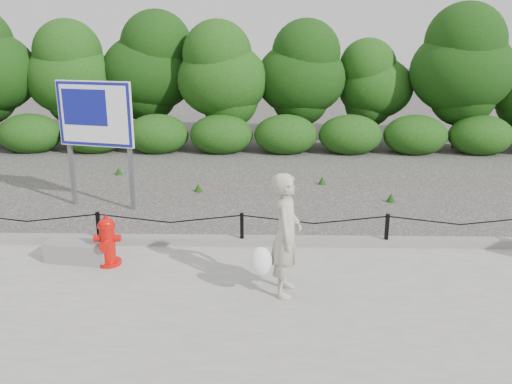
{
  "coord_description": "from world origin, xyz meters",
  "views": [
    {
      "loc": [
        0.43,
        -8.78,
        3.73
      ],
      "look_at": [
        0.24,
        0.2,
        1.0
      ],
      "focal_mm": 38.0,
      "sensor_mm": 36.0,
      "label": 1
    }
  ],
  "objects": [
    {
      "name": "advertising_sign",
      "position": [
        -3.13,
        2.29,
        1.91
      ],
      "size": [
        1.65,
        0.5,
        2.7
      ],
      "rotation": [
        0.0,
        0.0,
        -0.24
      ],
      "color": "slate",
      "rests_on": "ground"
    },
    {
      "name": "curb",
      "position": [
        0.0,
        0.05,
        0.15
      ],
      "size": [
        14.0,
        0.22,
        0.14
      ],
      "primitive_type": "cube",
      "color": "slate",
      "rests_on": "sidewalk"
    },
    {
      "name": "concrete_block",
      "position": [
        -2.63,
        -0.72,
        0.25
      ],
      "size": [
        1.09,
        0.53,
        0.33
      ],
      "primitive_type": "cube",
      "rotation": [
        0.0,
        0.0,
        -0.17
      ],
      "color": "slate",
      "rests_on": "sidewalk"
    },
    {
      "name": "treeline",
      "position": [
        -0.44,
        8.91,
        2.41
      ],
      "size": [
        20.17,
        3.55,
        4.39
      ],
      "color": "black",
      "rests_on": "ground"
    },
    {
      "name": "chain_barrier",
      "position": [
        0.0,
        0.0,
        0.46
      ],
      "size": [
        10.06,
        0.06,
        0.6
      ],
      "color": "black",
      "rests_on": "sidewalk"
    },
    {
      "name": "sidewalk",
      "position": [
        0.0,
        -2.0,
        0.04
      ],
      "size": [
        14.0,
        4.0,
        0.08
      ],
      "primitive_type": "cube",
      "color": "gray",
      "rests_on": "ground"
    },
    {
      "name": "fire_hydrant",
      "position": [
        -2.1,
        -0.83,
        0.47
      ],
      "size": [
        0.43,
        0.44,
        0.82
      ],
      "rotation": [
        0.0,
        0.0,
        0.04
      ],
      "color": "red",
      "rests_on": "sidewalk"
    },
    {
      "name": "ground",
      "position": [
        0.0,
        0.0,
        0.0
      ],
      "size": [
        90.0,
        90.0,
        0.0
      ],
      "primitive_type": "plane",
      "color": "#2D2B28",
      "rests_on": "ground"
    },
    {
      "name": "pedestrian",
      "position": [
        0.68,
        -1.74,
        0.95
      ],
      "size": [
        0.77,
        0.7,
        1.77
      ],
      "rotation": [
        0.0,
        0.0,
        1.43
      ],
      "color": "#A7A68F",
      "rests_on": "sidewalk"
    }
  ]
}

